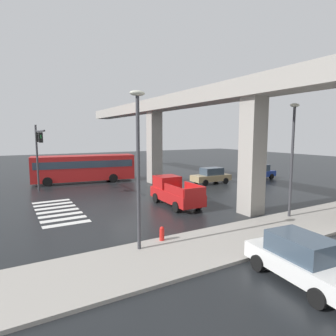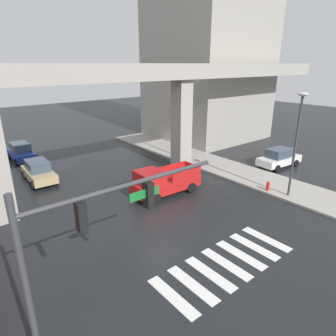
{
  "view_description": "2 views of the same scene",
  "coord_description": "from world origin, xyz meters",
  "px_view_note": "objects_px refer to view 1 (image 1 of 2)",
  "views": [
    {
      "loc": [
        20.69,
        -8.15,
        5.39
      ],
      "look_at": [
        1.11,
        3.09,
        2.67
      ],
      "focal_mm": 30.53,
      "sensor_mm": 36.0,
      "label": 1
    },
    {
      "loc": [
        -9.46,
        -12.39,
        8.92
      ],
      "look_at": [
        1.51,
        1.05,
        2.77
      ],
      "focal_mm": 31.5,
      "sensor_mm": 36.0,
      "label": 2
    }
  ],
  "objects_px": {
    "street_lamp_mid_block": "(293,147)",
    "fire_hydrant": "(162,235)",
    "pickup_truck": "(174,192)",
    "sedan_tan": "(211,176)",
    "sedan_blue": "(258,172)",
    "street_lamp_near_corner": "(138,153)",
    "traffic_signal_mast": "(38,145)",
    "sedan_white": "(302,259)",
    "city_bus": "(84,167)"
  },
  "relations": [
    {
      "from": "city_bus",
      "to": "sedan_tan",
      "type": "relative_size",
      "value": 2.53
    },
    {
      "from": "city_bus",
      "to": "sedan_white",
      "type": "height_order",
      "value": "city_bus"
    },
    {
      "from": "traffic_signal_mast",
      "to": "street_lamp_mid_block",
      "type": "relative_size",
      "value": 0.9
    },
    {
      "from": "sedan_white",
      "to": "city_bus",
      "type": "bearing_deg",
      "value": -176.4
    },
    {
      "from": "sedan_blue",
      "to": "traffic_signal_mast",
      "type": "relative_size",
      "value": 0.67
    },
    {
      "from": "fire_hydrant",
      "to": "street_lamp_mid_block",
      "type": "bearing_deg",
      "value": 87.47
    },
    {
      "from": "sedan_blue",
      "to": "fire_hydrant",
      "type": "relative_size",
      "value": 5.1
    },
    {
      "from": "sedan_white",
      "to": "street_lamp_mid_block",
      "type": "bearing_deg",
      "value": 130.08
    },
    {
      "from": "sedan_white",
      "to": "sedan_tan",
      "type": "bearing_deg",
      "value": 150.69
    },
    {
      "from": "sedan_blue",
      "to": "fire_hydrant",
      "type": "height_order",
      "value": "sedan_blue"
    },
    {
      "from": "sedan_tan",
      "to": "street_lamp_near_corner",
      "type": "xyz_separation_m",
      "value": [
        12.7,
        -14.21,
        3.7
      ]
    },
    {
      "from": "traffic_signal_mast",
      "to": "sedan_white",
      "type": "bearing_deg",
      "value": 17.09
    },
    {
      "from": "sedan_white",
      "to": "pickup_truck",
      "type": "bearing_deg",
      "value": 171.36
    },
    {
      "from": "street_lamp_mid_block",
      "to": "pickup_truck",
      "type": "bearing_deg",
      "value": -145.46
    },
    {
      "from": "traffic_signal_mast",
      "to": "street_lamp_near_corner",
      "type": "relative_size",
      "value": 0.9
    },
    {
      "from": "city_bus",
      "to": "traffic_signal_mast",
      "type": "relative_size",
      "value": 1.7
    },
    {
      "from": "sedan_tan",
      "to": "fire_hydrant",
      "type": "bearing_deg",
      "value": -46.16
    },
    {
      "from": "traffic_signal_mast",
      "to": "street_lamp_mid_block",
      "type": "distance_m",
      "value": 20.49
    },
    {
      "from": "sedan_white",
      "to": "sedan_blue",
      "type": "distance_m",
      "value": 24.49
    },
    {
      "from": "sedan_white",
      "to": "fire_hydrant",
      "type": "relative_size",
      "value": 5.24
    },
    {
      "from": "city_bus",
      "to": "sedan_blue",
      "type": "height_order",
      "value": "city_bus"
    },
    {
      "from": "traffic_signal_mast",
      "to": "street_lamp_near_corner",
      "type": "xyz_separation_m",
      "value": [
        15.89,
        2.48,
        0.17
      ]
    },
    {
      "from": "pickup_truck",
      "to": "sedan_tan",
      "type": "bearing_deg",
      "value": 126.06
    },
    {
      "from": "sedan_white",
      "to": "street_lamp_near_corner",
      "type": "xyz_separation_m",
      "value": [
        -5.38,
        -4.06,
        3.7
      ]
    },
    {
      "from": "city_bus",
      "to": "pickup_truck",
      "type": "bearing_deg",
      "value": 14.12
    },
    {
      "from": "sedan_blue",
      "to": "street_lamp_mid_block",
      "type": "relative_size",
      "value": 0.6
    },
    {
      "from": "city_bus",
      "to": "sedan_white",
      "type": "distance_m",
      "value": 25.78
    },
    {
      "from": "sedan_tan",
      "to": "traffic_signal_mast",
      "type": "relative_size",
      "value": 0.67
    },
    {
      "from": "street_lamp_mid_block",
      "to": "fire_hydrant",
      "type": "bearing_deg",
      "value": -92.53
    },
    {
      "from": "fire_hydrant",
      "to": "traffic_signal_mast",
      "type": "bearing_deg",
      "value": -165.92
    },
    {
      "from": "city_bus",
      "to": "fire_hydrant",
      "type": "bearing_deg",
      "value": -2.98
    },
    {
      "from": "pickup_truck",
      "to": "traffic_signal_mast",
      "type": "distance_m",
      "value": 12.93
    },
    {
      "from": "sedan_tan",
      "to": "fire_hydrant",
      "type": "distance_m",
      "value": 17.76
    },
    {
      "from": "pickup_truck",
      "to": "fire_hydrant",
      "type": "relative_size",
      "value": 6.05
    },
    {
      "from": "city_bus",
      "to": "fire_hydrant",
      "type": "relative_size",
      "value": 13.0
    },
    {
      "from": "city_bus",
      "to": "sedan_white",
      "type": "xyz_separation_m",
      "value": [
        25.71,
        1.62,
        -0.87
      ]
    },
    {
      "from": "sedan_tan",
      "to": "sedan_blue",
      "type": "bearing_deg",
      "value": 86.7
    },
    {
      "from": "sedan_tan",
      "to": "city_bus",
      "type": "bearing_deg",
      "value": -122.97
    },
    {
      "from": "pickup_truck",
      "to": "fire_hydrant",
      "type": "height_order",
      "value": "pickup_truck"
    },
    {
      "from": "street_lamp_near_corner",
      "to": "street_lamp_mid_block",
      "type": "bearing_deg",
      "value": 90.0
    },
    {
      "from": "sedan_white",
      "to": "sedan_tan",
      "type": "relative_size",
      "value": 1.02
    },
    {
      "from": "pickup_truck",
      "to": "street_lamp_mid_block",
      "type": "height_order",
      "value": "street_lamp_mid_block"
    },
    {
      "from": "sedan_white",
      "to": "traffic_signal_mast",
      "type": "relative_size",
      "value": 0.69
    },
    {
      "from": "pickup_truck",
      "to": "sedan_tan",
      "type": "relative_size",
      "value": 1.18
    },
    {
      "from": "sedan_tan",
      "to": "street_lamp_mid_block",
      "type": "height_order",
      "value": "street_lamp_mid_block"
    },
    {
      "from": "traffic_signal_mast",
      "to": "sedan_blue",
      "type": "bearing_deg",
      "value": 81.33
    },
    {
      "from": "sedan_blue",
      "to": "street_lamp_mid_block",
      "type": "bearing_deg",
      "value": -40.6
    },
    {
      "from": "city_bus",
      "to": "traffic_signal_mast",
      "type": "distance_m",
      "value": 7.15
    },
    {
      "from": "traffic_signal_mast",
      "to": "street_lamp_mid_block",
      "type": "xyz_separation_m",
      "value": [
        15.89,
        12.93,
        0.17
      ]
    },
    {
      "from": "sedan_white",
      "to": "street_lamp_near_corner",
      "type": "height_order",
      "value": "street_lamp_near_corner"
    }
  ]
}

